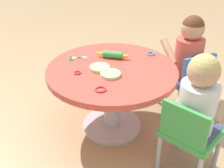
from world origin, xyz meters
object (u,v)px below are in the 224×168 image
(child_chair_right, at_px, (188,78))
(craft_scissors, at_px, (75,58))
(craft_table, at_px, (112,83))
(seated_child_right, at_px, (189,49))
(seated_child_left, at_px, (199,98))
(rolling_pin, at_px, (113,55))
(child_chair_left, at_px, (189,133))

(child_chair_right, distance_m, craft_scissors, 0.89)
(craft_table, xyz_separation_m, seated_child_right, (0.20, -0.59, 0.15))
(seated_child_right, height_order, craft_scissors, seated_child_right)
(craft_scissors, bearing_deg, seated_child_right, -88.27)
(craft_scissors, bearing_deg, seated_child_left, -131.57)
(child_chair_right, bearing_deg, rolling_pin, 90.09)
(seated_child_right, distance_m, rolling_pin, 0.58)
(child_chair_right, relative_size, craft_scissors, 3.95)
(seated_child_left, bearing_deg, child_chair_right, -15.46)
(craft_table, relative_size, child_chair_left, 1.66)
(seated_child_right, distance_m, craft_scissors, 0.85)
(child_chair_right, bearing_deg, craft_table, 104.72)
(seated_child_left, bearing_deg, child_chair_left, 134.04)
(seated_child_left, bearing_deg, craft_scissors, 48.43)
(seated_child_left, bearing_deg, craft_table, 44.51)
(craft_table, height_order, seated_child_right, seated_child_right)
(child_chair_left, distance_m, seated_child_left, 0.23)
(child_chair_left, distance_m, seated_child_right, 0.73)
(craft_table, height_order, child_chair_left, child_chair_left)
(child_chair_left, distance_m, rolling_pin, 0.77)
(seated_child_left, distance_m, craft_scissors, 0.93)
(craft_table, relative_size, seated_child_left, 1.74)
(craft_table, distance_m, child_chair_right, 0.63)
(child_chair_left, xyz_separation_m, rolling_pin, (0.63, 0.39, 0.22))
(seated_child_left, height_order, child_chair_right, seated_child_left)
(seated_child_left, distance_m, rolling_pin, 0.74)
(craft_table, relative_size, rolling_pin, 3.94)
(craft_table, xyz_separation_m, rolling_pin, (0.16, -0.02, 0.14))
(craft_scissors, bearing_deg, rolling_pin, -92.76)
(rolling_pin, height_order, craft_scissors, rolling_pin)
(child_chair_left, bearing_deg, seated_child_right, -15.32)
(seated_child_left, height_order, craft_scissors, seated_child_left)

